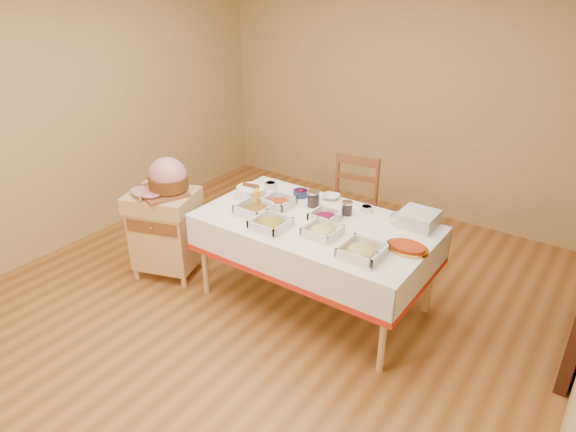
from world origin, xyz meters
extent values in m
plane|color=#99632F|center=(0.00, 0.00, 0.00)|extent=(5.00, 5.00, 0.00)
plane|color=tan|center=(0.00, 2.50, 1.30)|extent=(4.50, 0.00, 4.50)
plane|color=tan|center=(-2.25, 0.00, 1.30)|extent=(0.00, 5.00, 5.00)
cube|color=#DDB779|center=(0.30, 0.30, 0.73)|extent=(1.80, 1.00, 0.04)
cylinder|color=#DDB779|center=(-0.52, -0.12, 0.35)|extent=(0.05, 0.05, 0.71)
cylinder|color=#DDB779|center=(-0.52, 0.72, 0.35)|extent=(0.05, 0.05, 0.71)
cylinder|color=#DDB779|center=(1.12, -0.12, 0.35)|extent=(0.05, 0.05, 0.71)
cylinder|color=#DDB779|center=(1.12, 0.72, 0.35)|extent=(0.05, 0.05, 0.71)
cube|color=white|center=(0.30, 0.30, 0.76)|extent=(1.82, 1.02, 0.01)
cube|color=#DDB779|center=(-1.03, -0.07, 0.37)|extent=(0.63, 0.58, 0.56)
cube|color=#DDB779|center=(-1.03, -0.07, 0.72)|extent=(0.68, 0.62, 0.14)
cube|color=brown|center=(-1.03, -0.29, 0.56)|extent=(0.44, 0.16, 0.11)
sphere|color=gold|center=(-1.03, -0.30, 0.56)|extent=(0.03, 0.03, 0.03)
cylinder|color=#DDB779|center=(-1.27, -0.25, 0.05)|extent=(0.05, 0.05, 0.09)
cylinder|color=#DDB779|center=(-1.27, 0.12, 0.05)|extent=(0.05, 0.05, 0.09)
cylinder|color=#DDB779|center=(-0.80, -0.25, 0.05)|extent=(0.05, 0.05, 0.09)
cylinder|color=#DDB779|center=(-0.80, 0.12, 0.05)|extent=(0.05, 0.05, 0.09)
cube|color=brown|center=(0.19, 1.06, 0.49)|extent=(0.52, 0.50, 0.03)
cylinder|color=brown|center=(0.03, 0.84, 0.24)|extent=(0.04, 0.04, 0.48)
cylinder|color=brown|center=(-0.04, 1.21, 0.24)|extent=(0.04, 0.04, 0.48)
cylinder|color=brown|center=(0.41, 0.90, 0.24)|extent=(0.04, 0.04, 0.48)
cylinder|color=brown|center=(0.34, 1.28, 0.24)|extent=(0.04, 0.04, 0.48)
cylinder|color=brown|center=(-0.04, 1.21, 0.73)|extent=(0.04, 0.04, 0.51)
cylinder|color=brown|center=(0.34, 1.28, 0.73)|extent=(0.04, 0.04, 0.51)
cube|color=brown|center=(0.15, 1.25, 0.95)|extent=(0.40, 0.10, 0.10)
cube|color=brown|center=(-1.03, -0.07, 0.81)|extent=(0.44, 0.35, 0.03)
ellipsoid|color=#D2878A|center=(-0.98, -0.02, 0.96)|extent=(0.33, 0.30, 0.28)
cylinder|color=#5C3515|center=(-0.98, -0.02, 0.89)|extent=(0.34, 0.34, 0.11)
cube|color=silver|center=(-1.09, -0.24, 0.83)|extent=(0.28, 0.12, 0.00)
cylinder|color=silver|center=(-1.12, -0.12, 0.83)|extent=(0.32, 0.09, 0.01)
cube|color=silver|center=(-0.18, 0.14, 0.77)|extent=(0.26, 0.26, 0.02)
ellipsoid|color=#B31914|center=(-0.18, 0.14, 0.79)|extent=(0.20, 0.20, 0.07)
cylinder|color=silver|center=(-0.12, 0.11, 0.80)|extent=(0.16, 0.01, 0.11)
cube|color=silver|center=(0.08, 0.01, 0.77)|extent=(0.26, 0.26, 0.02)
ellipsoid|color=orange|center=(0.08, 0.01, 0.79)|extent=(0.20, 0.20, 0.07)
cylinder|color=silver|center=(0.14, -0.02, 0.80)|extent=(0.15, 0.01, 0.11)
cube|color=silver|center=(0.46, 0.14, 0.77)|extent=(0.25, 0.25, 0.01)
ellipsoid|color=#C9C46B|center=(0.46, 0.14, 0.79)|extent=(0.19, 0.19, 0.07)
cylinder|color=silver|center=(0.52, 0.11, 0.79)|extent=(0.14, 0.01, 0.10)
cube|color=silver|center=(0.84, 0.04, 0.77)|extent=(0.28, 0.28, 0.02)
ellipsoid|color=tan|center=(0.84, 0.04, 0.79)|extent=(0.21, 0.21, 0.07)
cylinder|color=silver|center=(0.91, 0.01, 0.80)|extent=(0.15, 0.01, 0.11)
cube|color=silver|center=(-0.10, 0.35, 0.77)|extent=(0.23, 0.23, 0.02)
ellipsoid|color=#B6350D|center=(-0.10, 0.35, 0.79)|extent=(0.17, 0.17, 0.06)
cylinder|color=silver|center=(-0.04, 0.33, 0.80)|extent=(0.15, 0.01, 0.11)
cube|color=silver|center=(0.35, 0.36, 0.77)|extent=(0.21, 0.21, 0.01)
ellipsoid|color=#600C34|center=(0.35, 0.36, 0.79)|extent=(0.16, 0.16, 0.05)
cylinder|color=silver|center=(0.40, 0.34, 0.79)|extent=(0.14, 0.01, 0.10)
cylinder|color=silver|center=(-0.38, 0.63, 0.78)|extent=(0.11, 0.11, 0.05)
cylinder|color=black|center=(-0.38, 0.63, 0.80)|extent=(0.09, 0.09, 0.02)
cylinder|color=navy|center=(-0.06, 0.62, 0.79)|extent=(0.13, 0.13, 0.06)
cylinder|color=#600C34|center=(-0.06, 0.62, 0.81)|extent=(0.11, 0.11, 0.02)
cylinder|color=silver|center=(0.55, 0.67, 0.78)|extent=(0.10, 0.10, 0.05)
cylinder|color=#B6350D|center=(0.55, 0.67, 0.80)|extent=(0.08, 0.08, 0.02)
imported|color=silver|center=(0.18, 0.73, 0.78)|extent=(0.17, 0.17, 0.04)
imported|color=silver|center=(0.85, 0.65, 0.79)|extent=(0.21, 0.21, 0.05)
cylinder|color=silver|center=(0.14, 0.52, 0.82)|extent=(0.10, 0.10, 0.12)
cylinder|color=silver|center=(0.14, 0.52, 0.89)|extent=(0.11, 0.11, 0.01)
cylinder|color=black|center=(0.14, 0.52, 0.80)|extent=(0.08, 0.08, 0.09)
cylinder|color=silver|center=(0.44, 0.54, 0.81)|extent=(0.08, 0.08, 0.10)
cylinder|color=silver|center=(0.44, 0.54, 0.87)|extent=(0.09, 0.09, 0.01)
cylinder|color=black|center=(0.44, 0.54, 0.80)|extent=(0.07, 0.07, 0.07)
cylinder|color=gold|center=(-0.25, 0.26, 0.83)|extent=(0.05, 0.05, 0.13)
cone|color=gold|center=(-0.25, 0.26, 0.91)|extent=(0.03, 0.03, 0.03)
cylinder|color=white|center=(-0.40, 0.37, 0.81)|extent=(0.25, 0.25, 0.09)
cube|color=silver|center=(0.98, 0.68, 0.77)|extent=(0.27, 0.27, 0.01)
cube|color=silver|center=(0.98, 0.68, 0.78)|extent=(0.27, 0.27, 0.01)
cube|color=silver|center=(0.98, 0.68, 0.80)|extent=(0.27, 0.27, 0.01)
cube|color=silver|center=(0.98, 0.68, 0.82)|extent=(0.27, 0.27, 0.01)
cube|color=silver|center=(0.98, 0.68, 0.83)|extent=(0.27, 0.27, 0.01)
cube|color=silver|center=(0.98, 0.68, 0.85)|extent=(0.27, 0.27, 0.01)
cube|color=silver|center=(0.98, 0.68, 0.87)|extent=(0.27, 0.27, 0.01)
ellipsoid|color=gold|center=(1.07, 0.28, 0.77)|extent=(0.31, 0.22, 0.03)
ellipsoid|color=#A93412|center=(1.07, 0.28, 0.78)|extent=(0.26, 0.18, 0.03)
camera|label=1|loc=(2.18, -2.73, 2.55)|focal=32.00mm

